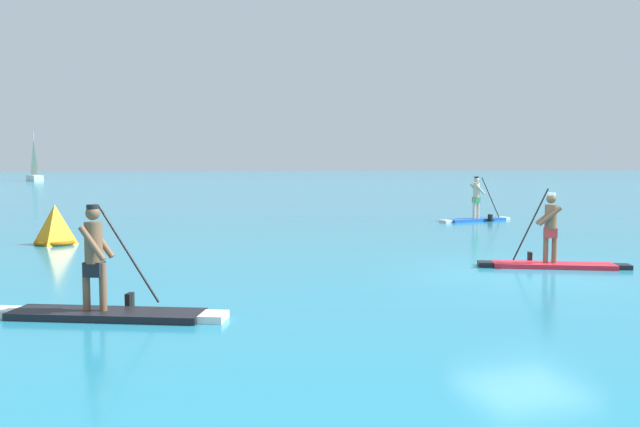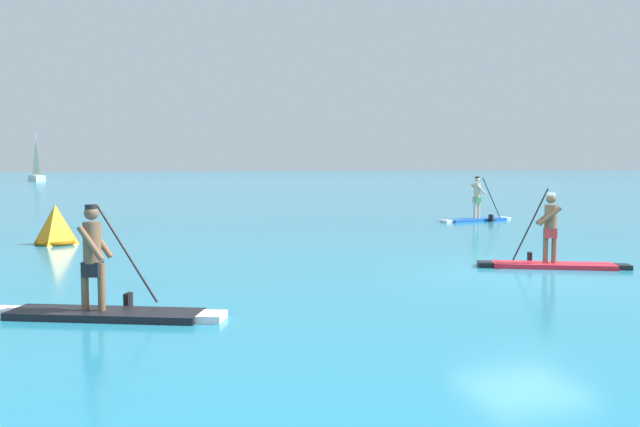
# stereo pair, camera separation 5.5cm
# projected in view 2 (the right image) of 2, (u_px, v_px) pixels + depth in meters

# --- Properties ---
(ground) EXTENTS (440.00, 440.00, 0.00)m
(ground) POSITION_uv_depth(u_px,v_px,m) (525.00, 274.00, 13.64)
(ground) COLOR teal
(paddleboarder_near_left) EXTENTS (3.47, 1.82, 1.71)m
(paddleboarder_near_left) POSITION_uv_depth(u_px,v_px,m) (104.00, 297.00, 9.71)
(paddleboarder_near_left) COLOR black
(paddleboarder_near_left) RESTS_ON ground
(paddleboarder_mid_center) EXTENTS (3.12, 1.74, 1.78)m
(paddleboarder_mid_center) POSITION_uv_depth(u_px,v_px,m) (551.00, 252.00, 14.46)
(paddleboarder_mid_center) COLOR red
(paddleboarder_mid_center) RESTS_ON ground
(paddleboarder_far_right) EXTENTS (3.40, 1.23, 1.83)m
(paddleboarder_far_right) POSITION_uv_depth(u_px,v_px,m) (477.00, 212.00, 26.43)
(paddleboarder_far_right) COLOR blue
(paddleboarder_far_right) RESTS_ON ground
(race_marker_buoy) EXTENTS (1.15, 1.15, 1.14)m
(race_marker_buoy) POSITION_uv_depth(u_px,v_px,m) (56.00, 227.00, 18.70)
(race_marker_buoy) COLOR orange
(race_marker_buoy) RESTS_ON ground
(sailboat_left_horizon) EXTENTS (2.83, 5.47, 6.81)m
(sailboat_left_horizon) POSITION_uv_depth(u_px,v_px,m) (37.00, 175.00, 91.71)
(sailboat_left_horizon) COLOR white
(sailboat_left_horizon) RESTS_ON ground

